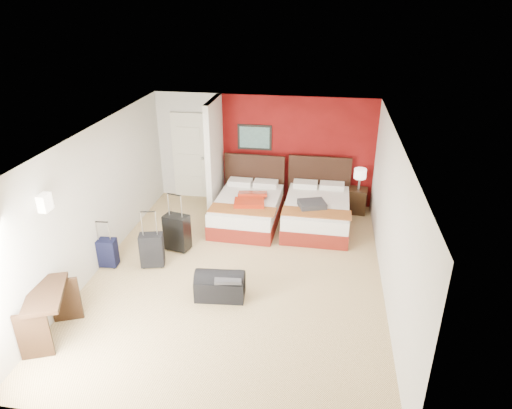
% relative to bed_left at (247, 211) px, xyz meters
% --- Properties ---
extents(ground, '(6.50, 6.50, 0.00)m').
position_rel_bed_left_xyz_m(ground, '(0.17, -1.97, -0.28)').
color(ground, '#D8BC85').
rests_on(ground, ground).
extents(room_walls, '(5.02, 6.52, 2.50)m').
position_rel_bed_left_xyz_m(room_walls, '(-1.24, -0.56, 0.97)').
color(room_walls, silver).
rests_on(room_walls, ground).
extents(red_accent_panel, '(3.50, 0.04, 2.50)m').
position_rel_bed_left_xyz_m(red_accent_panel, '(0.92, 1.26, 0.97)').
color(red_accent_panel, maroon).
rests_on(red_accent_panel, ground).
extents(partition_wall, '(0.12, 1.20, 2.50)m').
position_rel_bed_left_xyz_m(partition_wall, '(-0.83, 0.64, 0.97)').
color(partition_wall, silver).
rests_on(partition_wall, ground).
extents(entry_door, '(0.82, 0.06, 2.05)m').
position_rel_bed_left_xyz_m(entry_door, '(-1.58, 1.23, 0.74)').
color(entry_door, silver).
rests_on(entry_door, ground).
extents(bed_left, '(1.39, 1.93, 0.56)m').
position_rel_bed_left_xyz_m(bed_left, '(0.00, 0.00, 0.00)').
color(bed_left, silver).
rests_on(bed_left, ground).
extents(bed_right, '(1.37, 1.94, 0.57)m').
position_rel_bed_left_xyz_m(bed_right, '(1.47, 0.08, 0.00)').
color(bed_right, silver).
rests_on(bed_right, ground).
extents(red_suitcase_open, '(0.72, 0.91, 0.11)m').
position_rel_bed_left_xyz_m(red_suitcase_open, '(0.10, -0.10, 0.34)').
color(red_suitcase_open, '#A7250E').
rests_on(red_suitcase_open, bed_left).
extents(jacket_bundle, '(0.63, 0.56, 0.13)m').
position_rel_bed_left_xyz_m(jacket_bundle, '(1.37, -0.22, 0.35)').
color(jacket_bundle, '#35363A').
rests_on(jacket_bundle, bed_right).
extents(nightstand, '(0.44, 0.44, 0.56)m').
position_rel_bed_left_xyz_m(nightstand, '(2.35, 0.92, -0.00)').
color(nightstand, black).
rests_on(nightstand, ground).
extents(table_lamp, '(0.33, 0.33, 0.48)m').
position_rel_bed_left_xyz_m(table_lamp, '(2.35, 0.92, 0.51)').
color(table_lamp, silver).
rests_on(table_lamp, nightstand).
extents(suitcase_black, '(0.51, 0.38, 0.69)m').
position_rel_bed_left_xyz_m(suitcase_black, '(-1.13, -1.31, 0.06)').
color(suitcase_black, black).
rests_on(suitcase_black, ground).
extents(suitcase_charcoal, '(0.46, 0.34, 0.61)m').
position_rel_bed_left_xyz_m(suitcase_charcoal, '(-1.40, -1.95, 0.02)').
color(suitcase_charcoal, black).
rests_on(suitcase_charcoal, ground).
extents(suitcase_navy, '(0.39, 0.25, 0.51)m').
position_rel_bed_left_xyz_m(suitcase_navy, '(-2.20, -2.09, -0.03)').
color(suitcase_navy, black).
rests_on(suitcase_navy, ground).
extents(duffel_bag, '(0.83, 0.49, 0.40)m').
position_rel_bed_left_xyz_m(duffel_bag, '(0.02, -2.68, -0.08)').
color(duffel_bag, black).
rests_on(duffel_bag, ground).
extents(jacket_draped, '(0.48, 0.42, 0.06)m').
position_rel_bed_left_xyz_m(jacket_draped, '(0.17, -2.73, 0.15)').
color(jacket_draped, '#3C3C41').
rests_on(jacket_draped, duffel_bag).
extents(desk, '(0.79, 1.05, 0.79)m').
position_rel_bed_left_xyz_m(desk, '(-2.12, -4.00, 0.11)').
color(desk, black).
rests_on(desk, ground).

